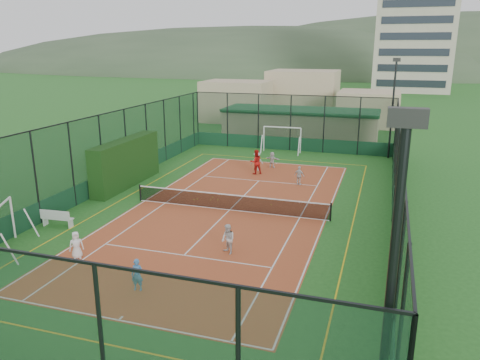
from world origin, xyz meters
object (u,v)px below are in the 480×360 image
(futsal_goal_far, at_px, (282,140))
(coach, at_px, (256,162))
(floodlight_se, at_px, (385,342))
(child_far_left, at_px, (257,161))
(floodlight_ne, at_px, (392,109))
(child_near_mid, at_px, (137,275))
(apartment_tower, at_px, (416,16))
(child_far_back, at_px, (272,160))
(clubhouse, at_px, (300,125))
(white_bench, at_px, (57,218))
(child_near_right, at_px, (228,239))
(child_near_left, at_px, (76,245))
(futsal_goal_near, at_px, (1,230))
(child_far_right, at_px, (299,176))

(futsal_goal_far, relative_size, coach, 1.89)
(floodlight_se, height_order, child_far_left, floodlight_se)
(floodlight_ne, distance_m, child_near_mid, 28.12)
(futsal_goal_far, bearing_deg, apartment_tower, 77.78)
(child_far_back, height_order, coach, coach)
(clubhouse, relative_size, child_far_back, 12.24)
(child_far_back, xyz_separation_m, coach, (-0.70, -2.22, 0.29))
(white_bench, height_order, child_near_mid, child_near_mid)
(floodlight_se, xyz_separation_m, child_near_right, (-6.76, 11.01, -3.42))
(child_near_mid, bearing_deg, child_near_right, 51.58)
(clubhouse, distance_m, coach, 13.87)
(child_near_left, bearing_deg, futsal_goal_near, 147.02)
(floodlight_se, distance_m, coach, 26.65)
(white_bench, xyz_separation_m, child_far_back, (7.78, 15.51, 0.15))
(futsal_goal_near, bearing_deg, futsal_goal_far, -42.17)
(clubhouse, xyz_separation_m, white_bench, (-7.80, -27.12, -1.09))
(white_bench, relative_size, futsal_goal_far, 0.50)
(apartment_tower, height_order, child_near_right, apartment_tower)
(white_bench, bearing_deg, apartment_tower, 73.23)
(child_near_right, bearing_deg, apartment_tower, 120.94)
(floodlight_se, height_order, child_near_right, floodlight_se)
(futsal_goal_far, distance_m, coach, 7.99)
(apartment_tower, distance_m, child_far_right, 77.59)
(floodlight_ne, bearing_deg, child_near_right, -106.94)
(clubhouse, bearing_deg, futsal_goal_near, -105.02)
(white_bench, distance_m, futsal_goal_far, 22.48)
(white_bench, xyz_separation_m, child_far_right, (10.68, 11.42, 0.17))
(white_bench, xyz_separation_m, futsal_goal_far, (7.24, 21.27, 0.63))
(white_bench, distance_m, child_far_back, 17.35)
(futsal_goal_near, bearing_deg, white_bench, -31.34)
(child_near_left, bearing_deg, child_near_right, -16.42)
(futsal_goal_far, bearing_deg, floodlight_se, -75.80)
(floodlight_ne, relative_size, child_far_right, 6.34)
(futsal_goal_near, distance_m, child_far_right, 18.45)
(clubhouse, bearing_deg, child_far_right, -79.62)
(white_bench, relative_size, child_near_right, 1.23)
(child_near_mid, bearing_deg, child_near_left, 146.92)
(child_near_mid, relative_size, coach, 0.70)
(child_near_left, xyz_separation_m, child_far_back, (4.40, 18.50, -0.01))
(child_near_left, distance_m, child_far_back, 19.02)
(clubhouse, relative_size, child_near_mid, 11.84)
(floodlight_se, distance_m, child_far_back, 28.54)
(floodlight_ne, bearing_deg, child_far_right, -119.04)
(floodlight_ne, height_order, apartment_tower, apartment_tower)
(child_far_left, relative_size, coach, 0.81)
(floodlight_ne, height_order, child_far_left, floodlight_ne)
(floodlight_ne, distance_m, coach, 12.98)
(child_near_mid, distance_m, child_near_right, 4.78)
(child_near_left, bearing_deg, floodlight_se, -71.44)
(apartment_tower, relative_size, child_near_left, 23.69)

